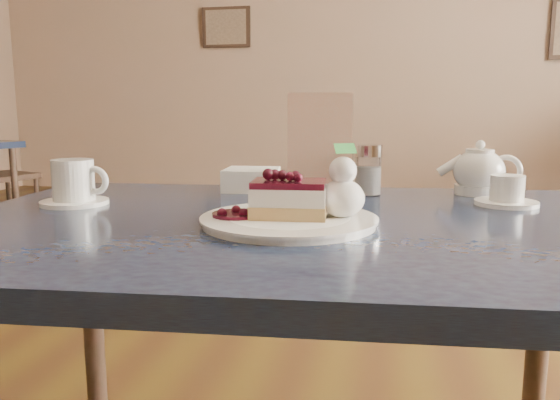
% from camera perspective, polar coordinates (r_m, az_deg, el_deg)
% --- Properties ---
extents(main_table, '(1.18, 0.84, 0.71)m').
position_cam_1_polar(main_table, '(0.90, 1.23, -6.61)').
color(main_table, '#192940').
rests_on(main_table, ground).
extents(dessert_plate, '(0.26, 0.26, 0.01)m').
position_cam_1_polar(dessert_plate, '(0.83, 0.94, -2.21)').
color(dessert_plate, white).
rests_on(dessert_plate, main_table).
extents(cheesecake_slice, '(0.12, 0.09, 0.06)m').
position_cam_1_polar(cheesecake_slice, '(0.83, 0.95, 0.09)').
color(cheesecake_slice, tan).
rests_on(cheesecake_slice, dessert_plate).
extents(whipped_cream, '(0.07, 0.07, 0.06)m').
position_cam_1_polar(whipped_cream, '(0.83, 6.52, 0.19)').
color(whipped_cream, white).
rests_on(whipped_cream, dessert_plate).
extents(berry_sauce, '(0.08, 0.08, 0.01)m').
position_cam_1_polar(berry_sauce, '(0.84, -4.55, -1.53)').
color(berry_sauce, black).
rests_on(berry_sauce, dessert_plate).
extents(coffee_set, '(0.13, 0.12, 0.08)m').
position_cam_1_polar(coffee_set, '(1.07, -20.65, 1.52)').
color(coffee_set, white).
rests_on(coffee_set, main_table).
extents(tea_set, '(0.19, 0.23, 0.10)m').
position_cam_1_polar(tea_set, '(1.17, 20.50, 2.33)').
color(tea_set, white).
rests_on(tea_set, main_table).
extents(menu_card, '(0.13, 0.04, 0.21)m').
position_cam_1_polar(menu_card, '(1.13, 4.19, 5.88)').
color(menu_card, beige).
rests_on(menu_card, main_table).
extents(sugar_shaker, '(0.06, 0.06, 0.10)m').
position_cam_1_polar(sugar_shaker, '(1.12, 9.19, 3.16)').
color(sugar_shaker, white).
rests_on(sugar_shaker, main_table).
extents(napkin_stack, '(0.12, 0.12, 0.05)m').
position_cam_1_polar(napkin_stack, '(1.19, -2.98, 2.16)').
color(napkin_stack, white).
rests_on(napkin_stack, main_table).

